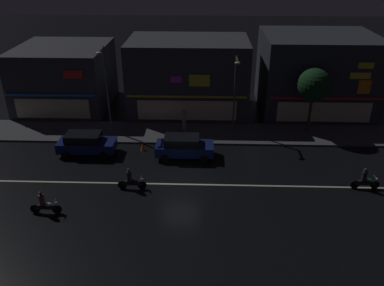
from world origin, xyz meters
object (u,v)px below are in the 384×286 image
Objects in this scene: parked_car_trailing at (86,143)px; traffic_cone at (143,147)px; motorcycle_trailing_far at (131,180)px; motorcycle_following at (365,180)px; parked_car_near_kerb at (184,146)px; motorcycle_lead at (44,204)px; streetlamp_mid at (235,88)px; streetlamp_west at (106,84)px; pedestrian_on_sidewalk at (184,120)px.

traffic_cone is at bearing -170.90° from parked_car_trailing.
motorcycle_trailing_far is 5.46m from traffic_cone.
motorcycle_following is 16.04m from traffic_cone.
parked_car_near_kerb is 2.26× the size of motorcycle_lead.
parked_car_trailing is (-11.40, -4.17, -3.08)m from streetlamp_mid.
streetlamp_mid is at bearing -135.62° from motorcycle_trailing_far.
motorcycle_trailing_far is at bearing -144.34° from motorcycle_lead.
streetlamp_west is 3.79× the size of motorcycle_following.
motorcycle_lead is 9.45m from traffic_cone.
streetlamp_mid reaches higher than motorcycle_trailing_far.
pedestrian_on_sidewalk is 8.37m from parked_car_trailing.
motorcycle_lead is 3.45× the size of traffic_cone.
motorcycle_lead reaches higher than traffic_cone.
motorcycle_lead is 1.00× the size of motorcycle_trailing_far.
streetlamp_west is at bearing -176.73° from streetlamp_mid.
motorcycle_lead is at bearing -97.65° from streetlamp_west.
parked_car_near_kerb is at bearing -16.51° from traffic_cone.
parked_car_trailing is 7.82× the size of traffic_cone.
parked_car_near_kerb is 10.72m from motorcycle_lead.
parked_car_trailing is at bearing -88.41° from motorcycle_lead.
motorcycle_following is at bearing -165.61° from motorcycle_lead.
streetlamp_west is at bearing 137.05° from traffic_cone.
streetlamp_west reaches higher than motorcycle_following.
motorcycle_following is (19.89, 3.33, 0.00)m from motorcycle_lead.
motorcycle_following is (12.21, -8.42, -0.43)m from pedestrian_on_sidewalk.
motorcycle_trailing_far is (4.24, -4.77, -0.24)m from parked_car_trailing.
streetlamp_west is at bearing -31.25° from parked_car_near_kerb.
parked_car_near_kerb is at bearing -131.45° from streetlamp_mid.
motorcycle_following is at bearing 34.32° from pedestrian_on_sidewalk.
motorcycle_following is (12.00, -3.93, -0.24)m from parked_car_near_kerb.
motorcycle_lead is at bearing -135.24° from streetlamp_mid.
parked_car_near_kerb is at bearing 177.73° from parked_car_trailing.
parked_car_near_kerb reaches higher than traffic_cone.
motorcycle_following is (18.39, -7.81, -3.75)m from streetlamp_west.
streetlamp_mid is 8.82m from traffic_cone.
motorcycle_trailing_far is at bearing -39.63° from pedestrian_on_sidewalk.
streetlamp_mid is 16.99m from motorcycle_lead.
motorcycle_trailing_far is (4.67, 2.78, 0.00)m from motorcycle_lead.
motorcycle_lead is 1.00× the size of motorcycle_following.
streetlamp_west is 7.04m from pedestrian_on_sidewalk.
motorcycle_lead is at bearing 23.83° from motorcycle_trailing_far.
motorcycle_trailing_far is at bearing 54.36° from parked_car_near_kerb.
pedestrian_on_sidewalk is at bearing -87.31° from parked_car_near_kerb.
streetlamp_west is 1.68× the size of parked_car_trailing.
parked_car_near_kerb is at bearing -18.43° from pedestrian_on_sidewalk.
motorcycle_trailing_far is at bearing -89.47° from traffic_cone.
traffic_cone is at bearing -96.42° from motorcycle_trailing_far.
pedestrian_on_sidewalk is at bearing -149.96° from parked_car_trailing.
parked_car_trailing is 7.58m from motorcycle_lead.
streetlamp_mid is at bearing -130.37° from motorcycle_lead.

